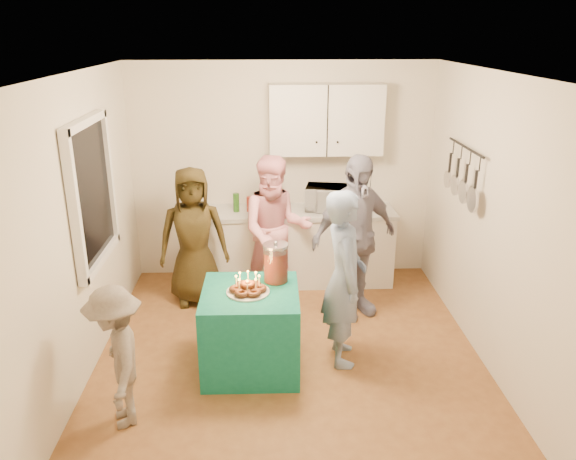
{
  "coord_description": "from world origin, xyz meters",
  "views": [
    {
      "loc": [
        -0.21,
        -4.6,
        2.94
      ],
      "look_at": [
        0.0,
        0.35,
        1.15
      ],
      "focal_mm": 35.0,
      "sensor_mm": 36.0,
      "label": 1
    }
  ],
  "objects_px": {
    "microwave": "(328,198)",
    "child_near_left": "(117,357)",
    "woman_back_center": "(276,230)",
    "punch_jar": "(276,264)",
    "woman_back_left": "(194,236)",
    "counter": "(300,248)",
    "party_table": "(251,330)",
    "woman_back_right": "(354,237)",
    "man_birthday": "(344,278)"
  },
  "relations": [
    {
      "from": "punch_jar",
      "to": "woman_back_right",
      "type": "height_order",
      "value": "woman_back_right"
    },
    {
      "from": "man_birthday",
      "to": "woman_back_right",
      "type": "xyz_separation_m",
      "value": [
        0.23,
        0.88,
        0.06
      ]
    },
    {
      "from": "counter",
      "to": "woman_back_center",
      "type": "relative_size",
      "value": 1.32
    },
    {
      "from": "man_birthday",
      "to": "child_near_left",
      "type": "xyz_separation_m",
      "value": [
        -1.84,
        -0.83,
        -0.24
      ]
    },
    {
      "from": "woman_back_left",
      "to": "woman_back_center",
      "type": "xyz_separation_m",
      "value": [
        0.91,
        0.01,
        0.06
      ]
    },
    {
      "from": "party_table",
      "to": "woman_back_right",
      "type": "height_order",
      "value": "woman_back_right"
    },
    {
      "from": "woman_back_left",
      "to": "party_table",
      "type": "bearing_deg",
      "value": -73.05
    },
    {
      "from": "punch_jar",
      "to": "woman_back_left",
      "type": "relative_size",
      "value": 0.22
    },
    {
      "from": "woman_back_center",
      "to": "child_near_left",
      "type": "distance_m",
      "value": 2.46
    },
    {
      "from": "punch_jar",
      "to": "child_near_left",
      "type": "relative_size",
      "value": 0.29
    },
    {
      "from": "microwave",
      "to": "woman_back_right",
      "type": "xyz_separation_m",
      "value": [
        0.19,
        -0.86,
        -0.17
      ]
    },
    {
      "from": "punch_jar",
      "to": "woman_back_right",
      "type": "relative_size",
      "value": 0.19
    },
    {
      "from": "woman_back_right",
      "to": "child_near_left",
      "type": "distance_m",
      "value": 2.7
    },
    {
      "from": "woman_back_center",
      "to": "child_near_left",
      "type": "height_order",
      "value": "woman_back_center"
    },
    {
      "from": "punch_jar",
      "to": "woman_back_center",
      "type": "bearing_deg",
      "value": 88.73
    },
    {
      "from": "counter",
      "to": "man_birthday",
      "type": "bearing_deg",
      "value": -80.57
    },
    {
      "from": "woman_back_left",
      "to": "woman_back_right",
      "type": "height_order",
      "value": "woman_back_right"
    },
    {
      "from": "party_table",
      "to": "woman_back_center",
      "type": "xyz_separation_m",
      "value": [
        0.26,
        1.37,
        0.45
      ]
    },
    {
      "from": "party_table",
      "to": "punch_jar",
      "type": "xyz_separation_m",
      "value": [
        0.23,
        0.21,
        0.55
      ]
    },
    {
      "from": "woman_back_center",
      "to": "woman_back_right",
      "type": "height_order",
      "value": "woman_back_right"
    },
    {
      "from": "microwave",
      "to": "child_near_left",
      "type": "distance_m",
      "value": 3.22
    },
    {
      "from": "microwave",
      "to": "child_near_left",
      "type": "height_order",
      "value": "microwave"
    },
    {
      "from": "party_table",
      "to": "woman_back_left",
      "type": "xyz_separation_m",
      "value": [
        -0.65,
        1.36,
        0.4
      ]
    },
    {
      "from": "woman_back_left",
      "to": "child_near_left",
      "type": "distance_m",
      "value": 2.13
    },
    {
      "from": "microwave",
      "to": "woman_back_left",
      "type": "bearing_deg",
      "value": -151.74
    },
    {
      "from": "party_table",
      "to": "woman_back_right",
      "type": "bearing_deg",
      "value": 42.73
    },
    {
      "from": "counter",
      "to": "woman_back_right",
      "type": "relative_size",
      "value": 1.25
    },
    {
      "from": "counter",
      "to": "woman_back_center",
      "type": "distance_m",
      "value": 0.69
    },
    {
      "from": "man_birthday",
      "to": "woman_back_right",
      "type": "bearing_deg",
      "value": -14.74
    },
    {
      "from": "woman_back_right",
      "to": "woman_back_center",
      "type": "bearing_deg",
      "value": 127.15
    },
    {
      "from": "counter",
      "to": "woman_back_right",
      "type": "height_order",
      "value": "woman_back_right"
    },
    {
      "from": "man_birthday",
      "to": "woman_back_right",
      "type": "relative_size",
      "value": 0.93
    },
    {
      "from": "woman_back_center",
      "to": "party_table",
      "type": "bearing_deg",
      "value": -104.18
    },
    {
      "from": "counter",
      "to": "man_birthday",
      "type": "distance_m",
      "value": 1.81
    },
    {
      "from": "counter",
      "to": "punch_jar",
      "type": "height_order",
      "value": "punch_jar"
    },
    {
      "from": "punch_jar",
      "to": "woman_back_left",
      "type": "xyz_separation_m",
      "value": [
        -0.88,
        1.15,
        -0.15
      ]
    },
    {
      "from": "counter",
      "to": "party_table",
      "type": "xyz_separation_m",
      "value": [
        -0.56,
        -1.85,
        -0.05
      ]
    },
    {
      "from": "woman_back_right",
      "to": "child_near_left",
      "type": "bearing_deg",
      "value": -167.96
    },
    {
      "from": "party_table",
      "to": "woman_back_center",
      "type": "distance_m",
      "value": 1.47
    },
    {
      "from": "microwave",
      "to": "party_table",
      "type": "relative_size",
      "value": 0.62
    },
    {
      "from": "counter",
      "to": "child_near_left",
      "type": "xyz_separation_m",
      "value": [
        -1.55,
        -2.57,
        0.15
      ]
    },
    {
      "from": "man_birthday",
      "to": "woman_back_center",
      "type": "bearing_deg",
      "value": 24.5
    },
    {
      "from": "microwave",
      "to": "woman_back_left",
      "type": "height_order",
      "value": "woman_back_left"
    },
    {
      "from": "woman_back_left",
      "to": "microwave",
      "type": "bearing_deg",
      "value": 8.88
    },
    {
      "from": "child_near_left",
      "to": "party_table",
      "type": "bearing_deg",
      "value": 109.25
    },
    {
      "from": "punch_jar",
      "to": "woman_back_left",
      "type": "height_order",
      "value": "woman_back_left"
    },
    {
      "from": "counter",
      "to": "woman_back_left",
      "type": "height_order",
      "value": "woman_back_left"
    },
    {
      "from": "man_birthday",
      "to": "child_near_left",
      "type": "height_order",
      "value": "man_birthday"
    },
    {
      "from": "woman_back_right",
      "to": "counter",
      "type": "bearing_deg",
      "value": 93.36
    },
    {
      "from": "woman_back_center",
      "to": "child_near_left",
      "type": "bearing_deg",
      "value": -124.41
    }
  ]
}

